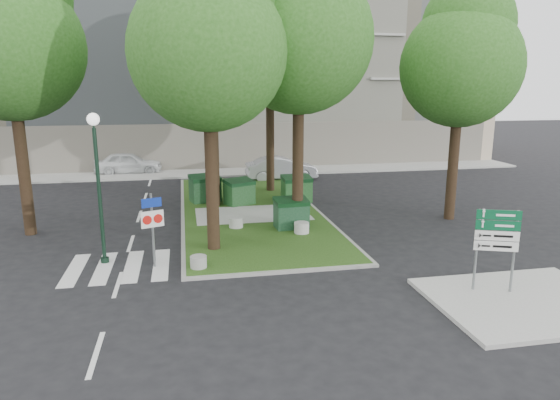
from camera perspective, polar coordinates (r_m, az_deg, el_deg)
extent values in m
plane|color=black|center=(15.79, -1.46, -8.42)|extent=(120.00, 120.00, 0.00)
cube|color=#1E3F12|center=(23.40, -3.51, -1.13)|extent=(6.00, 16.00, 0.12)
cube|color=gray|center=(23.40, -3.51, -1.16)|extent=(6.30, 16.30, 0.10)
cube|color=#999993|center=(15.27, 26.29, -10.38)|extent=(5.00, 4.00, 0.12)
cube|color=#999993|center=(33.58, -6.73, 3.14)|extent=(42.00, 3.00, 0.12)
cube|color=silver|center=(17.06, -14.94, -7.20)|extent=(5.00, 3.00, 0.01)
cube|color=#BDAC8E|center=(40.63, -7.89, 16.05)|extent=(41.00, 12.00, 16.00)
cylinder|color=black|center=(17.24, -7.84, 3.91)|extent=(0.44, 0.44, 6.16)
sphere|color=#225416|center=(17.06, -8.25, 16.41)|extent=(5.20, 5.20, 5.20)
cylinder|color=black|center=(19.66, 2.07, 5.96)|extent=(0.44, 0.44, 6.72)
sphere|color=#225416|center=(19.58, 2.18, 17.90)|extent=(5.60, 5.60, 5.60)
cylinder|color=black|center=(23.71, -7.55, 6.05)|extent=(0.44, 0.44, 5.88)
sphere|color=#225416|center=(23.55, -7.81, 14.70)|extent=(4.80, 4.80, 4.80)
sphere|color=#225416|center=(23.88, -7.21, 18.74)|extent=(3.60, 3.60, 3.60)
cylinder|color=black|center=(27.00, -1.13, 8.19)|extent=(0.44, 0.44, 7.00)
sphere|color=#225416|center=(26.97, -1.17, 17.23)|extent=(5.80, 5.80, 5.80)
sphere|color=#225416|center=(27.44, -0.61, 21.36)|extent=(4.35, 4.35, 4.35)
cylinder|color=black|center=(21.54, -27.43, 4.76)|extent=(0.44, 0.44, 6.44)
sphere|color=#225416|center=(21.43, -28.55, 15.14)|extent=(5.40, 5.40, 5.40)
cylinder|color=black|center=(22.77, 19.26, 5.15)|extent=(0.44, 0.44, 5.88)
sphere|color=#225416|center=(22.61, 19.96, 14.14)|extent=(5.00, 5.00, 5.00)
sphere|color=#225416|center=(23.05, 20.71, 18.25)|extent=(3.75, 3.75, 3.75)
cube|color=black|center=(24.99, -8.56, 1.09)|extent=(1.59, 1.27, 1.10)
cube|color=black|center=(24.87, -8.61, 2.54)|extent=(1.66, 1.34, 0.32)
cube|color=#103913|center=(24.20, -4.66, 0.71)|extent=(1.55, 1.34, 1.02)
cube|color=black|center=(24.08, -4.69, 2.09)|extent=(1.62, 1.42, 0.29)
cube|color=#0F321A|center=(20.16, 1.30, -1.77)|extent=(1.35, 0.97, 1.01)
cube|color=black|center=(20.02, 1.30, -0.14)|extent=(1.40, 1.03, 0.29)
cube|color=#154418|center=(24.70, 1.91, 1.07)|extent=(1.43, 1.02, 1.08)
cube|color=black|center=(24.58, 1.92, 2.50)|extent=(1.48, 1.09, 0.31)
cylinder|color=gray|center=(16.12, -9.29, -6.98)|extent=(0.52, 0.52, 0.37)
cylinder|color=#ADACA7|center=(19.53, 2.48, -3.17)|extent=(0.59, 0.59, 0.42)
cylinder|color=#9FA09B|center=(20.34, -5.06, -2.57)|extent=(0.57, 0.57, 0.40)
cylinder|color=yellow|center=(25.33, 1.66, 0.85)|extent=(0.36, 0.36, 0.62)
cylinder|color=black|center=(17.13, -19.92, 0.30)|extent=(0.12, 0.12, 4.46)
cylinder|color=black|center=(17.70, -19.38, -6.48)|extent=(0.27, 0.27, 0.18)
sphere|color=white|center=(16.79, -20.58, 8.64)|extent=(0.39, 0.39, 0.39)
cylinder|color=slate|center=(16.49, -14.33, -3.42)|extent=(0.10, 0.10, 2.44)
cube|color=navy|center=(16.26, -14.51, -0.28)|extent=(0.61, 0.26, 0.29)
cube|color=white|center=(16.39, -14.41, -2.11)|extent=(0.70, 0.29, 0.54)
cylinder|color=red|center=(16.40, -15.02, -2.13)|extent=(0.28, 0.13, 0.29)
cylinder|color=red|center=(16.38, -13.79, -2.08)|extent=(0.28, 0.13, 0.29)
cylinder|color=slate|center=(14.99, 21.53, -5.32)|extent=(0.09, 0.09, 2.34)
cylinder|color=slate|center=(15.23, 25.19, -5.37)|extent=(0.09, 0.09, 2.34)
cube|color=#094C2A|center=(14.83, 23.74, -1.54)|extent=(1.11, 0.44, 0.27)
cube|color=#094C2A|center=(14.90, 23.63, -2.65)|extent=(1.11, 0.44, 0.27)
cube|color=white|center=(14.98, 23.53, -3.75)|extent=(1.11, 0.44, 0.27)
cube|color=white|center=(15.06, 23.43, -4.83)|extent=(1.11, 0.44, 0.27)
imported|color=white|center=(34.56, -16.93, 4.08)|extent=(4.29, 1.73, 1.46)
imported|color=#A0A1A8|center=(30.99, 0.15, 3.65)|extent=(4.40, 1.55, 1.45)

